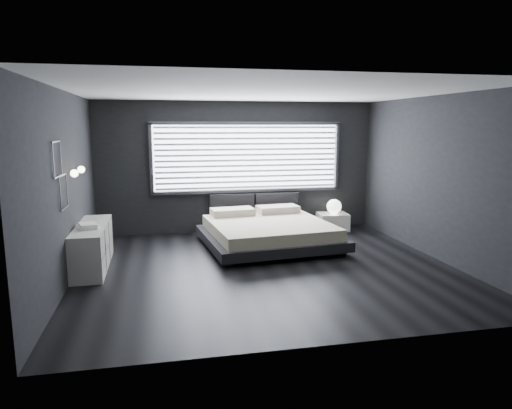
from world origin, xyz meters
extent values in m
plane|color=black|center=(0.00, 0.00, 0.00)|extent=(6.00, 6.00, 0.00)
plane|color=white|center=(0.00, 0.00, 2.80)|extent=(6.00, 6.00, 0.00)
cube|color=black|center=(0.00, 2.75, 1.40)|extent=(6.00, 0.04, 2.80)
cube|color=black|center=(0.00, -2.75, 1.40)|extent=(6.00, 0.04, 2.80)
cube|color=black|center=(-3.00, 0.00, 1.40)|extent=(0.04, 5.50, 2.80)
cube|color=black|center=(3.00, 0.00, 1.40)|extent=(0.04, 5.50, 2.80)
cube|color=white|center=(0.20, 2.73, 1.61)|extent=(4.00, 0.02, 1.38)
cube|color=#47474C|center=(-1.84, 2.70, 1.61)|extent=(0.06, 0.08, 1.48)
cube|color=#47474C|center=(2.24, 2.70, 1.61)|extent=(0.06, 0.08, 1.48)
cube|color=#47474C|center=(0.20, 2.70, 2.34)|extent=(4.14, 0.08, 0.06)
cube|color=#47474C|center=(0.20, 2.70, 0.88)|extent=(4.14, 0.08, 0.06)
cube|color=silver|center=(0.20, 2.67, 1.61)|extent=(3.94, 0.03, 1.32)
cube|color=black|center=(-0.16, 2.64, 0.57)|extent=(0.96, 0.16, 0.52)
cube|color=black|center=(0.84, 2.64, 0.57)|extent=(0.96, 0.16, 0.52)
cylinder|color=silver|center=(-2.95, 0.05, 1.60)|extent=(0.10, 0.02, 0.02)
sphere|color=#FFE5B7|center=(-2.88, 0.05, 1.60)|extent=(0.11, 0.11, 0.11)
cylinder|color=silver|center=(-2.95, 0.65, 1.60)|extent=(0.10, 0.02, 0.02)
sphere|color=#FFE5B7|center=(-2.88, 0.65, 1.60)|extent=(0.11, 0.11, 0.11)
cube|color=#47474C|center=(-2.98, -0.55, 2.08)|extent=(0.01, 0.46, 0.02)
cube|color=#47474C|center=(-2.98, -0.55, 1.62)|extent=(0.01, 0.46, 0.02)
cube|color=#47474C|center=(-2.98, -0.32, 1.85)|extent=(0.01, 0.02, 0.46)
cube|color=#47474C|center=(-2.98, -0.78, 1.85)|extent=(0.01, 0.02, 0.46)
cube|color=#47474C|center=(-2.98, -0.30, 1.61)|extent=(0.01, 0.46, 0.02)
cube|color=#47474C|center=(-2.98, -0.30, 1.15)|extent=(0.01, 0.46, 0.02)
cube|color=#47474C|center=(-2.98, -0.07, 1.38)|extent=(0.01, 0.02, 0.46)
cube|color=#47474C|center=(-2.98, -0.53, 1.38)|extent=(0.01, 0.02, 0.46)
cube|color=black|center=(-0.60, 0.22, 0.04)|extent=(0.14, 0.14, 0.09)
cube|color=black|center=(1.47, 0.44, 0.04)|extent=(0.14, 0.14, 0.09)
cube|color=black|center=(-0.79, 2.07, 0.04)|extent=(0.14, 0.14, 0.09)
cube|color=black|center=(1.27, 2.29, 0.04)|extent=(0.14, 0.14, 0.09)
cube|color=black|center=(0.34, 1.26, 0.18)|extent=(2.64, 2.54, 0.18)
cube|color=beige|center=(0.34, 1.26, 0.37)|extent=(2.36, 2.36, 0.22)
cube|color=beige|center=(-0.24, 2.05, 0.55)|extent=(0.90, 0.55, 0.14)
cube|color=beige|center=(0.74, 2.16, 0.55)|extent=(0.90, 0.55, 0.14)
cube|color=white|center=(2.05, 2.35, 0.19)|extent=(0.67, 0.57, 0.37)
sphere|color=white|center=(2.06, 2.32, 0.53)|extent=(0.32, 0.32, 0.32)
cube|color=white|center=(-2.78, 0.57, 0.35)|extent=(0.51, 1.77, 0.71)
cube|color=#47474C|center=(-2.53, 0.57, 0.35)|extent=(0.02, 1.75, 0.69)
cube|color=white|center=(-2.79, 0.37, 0.73)|extent=(0.35, 0.42, 0.04)
cube|color=white|center=(-2.78, 0.35, 0.77)|extent=(0.32, 0.38, 0.03)
camera|label=1|loc=(-1.63, -6.99, 2.29)|focal=32.00mm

